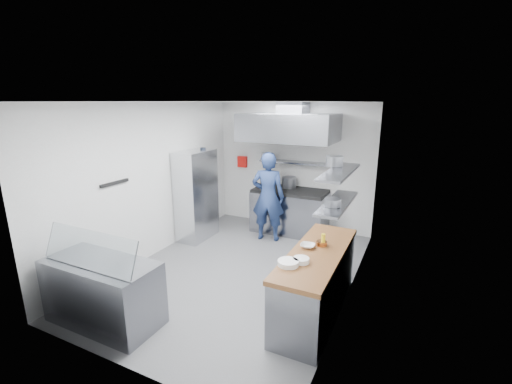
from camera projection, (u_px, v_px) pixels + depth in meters
The scene contains 34 objects.
floor at pixel (241, 270), 5.86m from camera, with size 5.00×5.00×0.00m, color #4F4F51.
ceiling at pixel (239, 102), 5.15m from camera, with size 5.00×5.00×0.00m, color silver.
wall_back at pixel (293, 166), 7.68m from camera, with size 3.60×0.02×2.80m, color white.
wall_front at pixel (118, 250), 3.33m from camera, with size 3.60×0.02×2.80m, color white.
wall_left at pixel (153, 181), 6.26m from camera, with size 5.00×0.02×2.80m, color white.
wall_right at pixel (354, 206), 4.75m from camera, with size 5.00×0.02×2.80m, color white.
gas_range at pixel (290, 212), 7.54m from camera, with size 1.60×0.80×0.90m, color gray.
cooktop at pixel (290, 191), 7.41m from camera, with size 1.57×0.78×0.06m, color black.
stock_pot_left at pixel (266, 182), 7.67m from camera, with size 0.29×0.29×0.20m, color slate.
stock_pot_mid at pixel (289, 182), 7.55m from camera, with size 0.32×0.32×0.24m, color slate.
over_range_shelf at pixel (295, 162), 7.47m from camera, with size 1.60×0.30×0.04m, color gray.
shelf_pot_a at pixel (268, 157), 7.50m from camera, with size 0.28×0.28×0.18m, color slate.
extractor_hood at pixel (289, 127), 6.91m from camera, with size 1.90×1.15×0.55m, color gray.
hood_duct at pixel (293, 108), 7.01m from camera, with size 0.55×0.55×0.24m, color slate.
red_firebox at pixel (242, 162), 8.15m from camera, with size 0.22×0.10×0.26m, color red.
chef at pixel (268, 197), 6.99m from camera, with size 0.67×0.44×1.84m, color navy.
wire_rack at pixel (196, 195), 7.08m from camera, with size 0.50×0.90×1.85m, color silver.
rack_bin_a at pixel (196, 201), 7.10m from camera, with size 0.16×0.20×0.18m, color white.
rack_bin_b at pixel (205, 175), 7.29m from camera, with size 0.15×0.19×0.17m, color yellow.
rack_jar at pixel (203, 152), 7.03m from camera, with size 0.11×0.11×0.18m, color black.
knife_strip at pixel (115, 183), 5.43m from camera, with size 0.04×0.55×0.05m, color black.
prep_counter_base at pixel (316, 284), 4.61m from camera, with size 0.62×2.00×0.84m, color gray.
prep_counter_top at pixel (318, 253), 4.50m from camera, with size 0.65×2.04×0.06m, color brown.
plate_stack_a at pixel (288, 263), 4.09m from camera, with size 0.25×0.25×0.06m, color white.
plate_stack_b at pixel (301, 260), 4.17m from camera, with size 0.20×0.20×0.06m, color white.
copper_pan at pixel (322, 243), 4.66m from camera, with size 0.15×0.15×0.06m, color #B66C33.
squeeze_bottle at pixel (323, 240), 4.61m from camera, with size 0.05×0.05×0.18m, color yellow.
mixing_bowl at pixel (308, 246), 4.60m from camera, with size 0.19×0.19×0.05m, color white.
wall_shelf_lower at pixel (338, 203), 4.53m from camera, with size 0.30×1.30×0.04m, color gray.
wall_shelf_upper at pixel (340, 172), 4.42m from camera, with size 0.30×1.30×0.04m, color gray.
shelf_pot_c at pixel (333, 202), 4.31m from camera, with size 0.21×0.21×0.10m, color slate.
shelf_pot_d at pixel (334, 161), 4.71m from camera, with size 0.23×0.23×0.14m, color slate.
display_case at pixel (103, 292), 4.41m from camera, with size 1.50×0.70×0.85m, color gray.
display_glass at pixel (89, 249), 4.14m from camera, with size 1.47×0.02×0.45m, color silver.
Camera 1 is at (2.55, -4.68, 2.79)m, focal length 24.00 mm.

